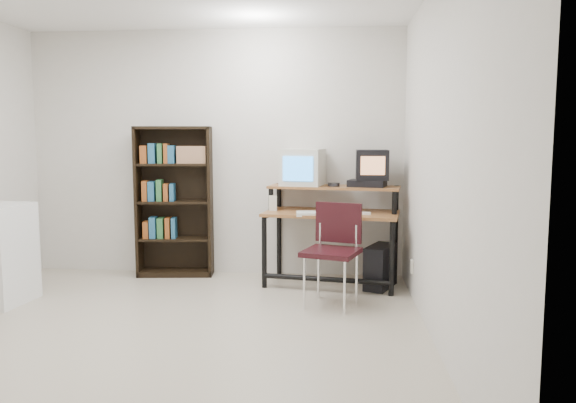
# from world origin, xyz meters

# --- Properties ---
(floor) EXTENTS (4.00, 4.00, 0.01)m
(floor) POSITION_xyz_m (0.00, 0.00, -0.01)
(floor) COLOR #BFB49F
(floor) RESTS_ON ground
(back_wall) EXTENTS (4.00, 0.01, 2.60)m
(back_wall) POSITION_xyz_m (0.00, 2.00, 1.30)
(back_wall) COLOR beige
(back_wall) RESTS_ON floor
(right_wall) EXTENTS (0.01, 4.00, 2.60)m
(right_wall) POSITION_xyz_m (2.00, 0.00, 1.30)
(right_wall) COLOR beige
(right_wall) RESTS_ON floor
(computer_desk) EXTENTS (1.40, 0.85, 0.98)m
(computer_desk) POSITION_xyz_m (1.25, 1.62, 0.70)
(computer_desk) COLOR brown
(computer_desk) RESTS_ON floor
(crt_monitor) EXTENTS (0.47, 0.48, 0.38)m
(crt_monitor) POSITION_xyz_m (0.95, 1.79, 1.16)
(crt_monitor) COLOR beige
(crt_monitor) RESTS_ON computer_desk
(vcr) EXTENTS (0.41, 0.34, 0.08)m
(vcr) POSITION_xyz_m (1.60, 1.68, 1.01)
(vcr) COLOR black
(vcr) RESTS_ON computer_desk
(crt_tv) EXTENTS (0.32, 0.32, 0.30)m
(crt_tv) POSITION_xyz_m (1.65, 1.71, 1.20)
(crt_tv) COLOR black
(crt_tv) RESTS_ON vcr
(cd_spindle) EXTENTS (0.13, 0.13, 0.05)m
(cd_spindle) POSITION_xyz_m (1.27, 1.67, 0.99)
(cd_spindle) COLOR #26262B
(cd_spindle) RESTS_ON computer_desk
(keyboard) EXTENTS (0.48, 0.24, 0.03)m
(keyboard) POSITION_xyz_m (1.15, 1.43, 0.74)
(keyboard) COLOR beige
(keyboard) RESTS_ON computer_desk
(mousepad) EXTENTS (0.22, 0.19, 0.01)m
(mousepad) POSITION_xyz_m (1.57, 1.44, 0.72)
(mousepad) COLOR black
(mousepad) RESTS_ON computer_desk
(mouse) EXTENTS (0.10, 0.06, 0.03)m
(mouse) POSITION_xyz_m (1.57, 1.43, 0.74)
(mouse) COLOR white
(mouse) RESTS_ON mousepad
(desk_speaker) EXTENTS (0.09, 0.08, 0.17)m
(desk_speaker) POSITION_xyz_m (0.65, 1.66, 0.80)
(desk_speaker) COLOR beige
(desk_speaker) RESTS_ON computer_desk
(pc_tower) EXTENTS (0.36, 0.49, 0.42)m
(pc_tower) POSITION_xyz_m (1.73, 1.50, 0.21)
(pc_tower) COLOR black
(pc_tower) RESTS_ON floor
(school_chair) EXTENTS (0.56, 0.56, 0.89)m
(school_chair) POSITION_xyz_m (1.28, 0.93, 0.55)
(school_chair) COLOR black
(school_chair) RESTS_ON floor
(bookshelf) EXTENTS (0.81, 0.34, 1.58)m
(bookshelf) POSITION_xyz_m (-0.42, 1.85, 0.82)
(bookshelf) COLOR black
(bookshelf) RESTS_ON floor
(wall_outlet) EXTENTS (0.02, 0.08, 0.12)m
(wall_outlet) POSITION_xyz_m (1.99, 1.15, 0.30)
(wall_outlet) COLOR beige
(wall_outlet) RESTS_ON right_wall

